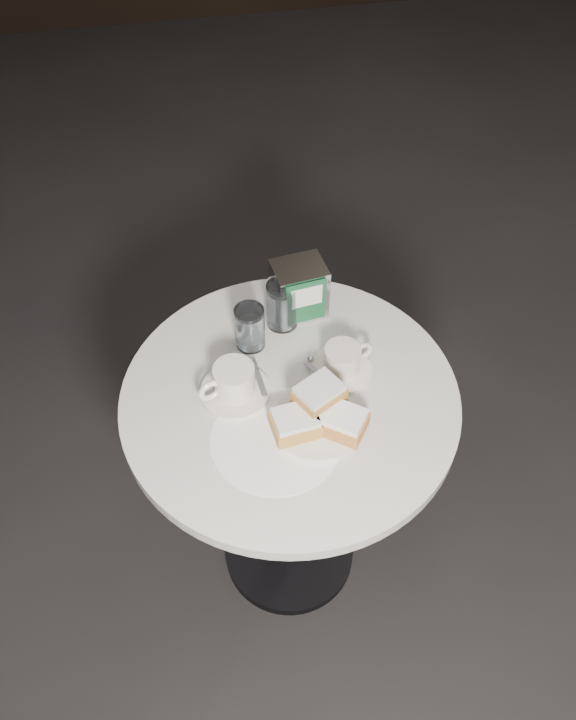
# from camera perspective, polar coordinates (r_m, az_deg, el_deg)

# --- Properties ---
(ground) EXTENTS (7.00, 7.00, 0.00)m
(ground) POSITION_cam_1_polar(r_m,az_deg,el_deg) (2.08, 0.11, -15.41)
(ground) COLOR black
(ground) RESTS_ON ground
(cafe_table) EXTENTS (0.70, 0.70, 0.74)m
(cafe_table) POSITION_cam_1_polar(r_m,az_deg,el_deg) (1.60, 0.14, -7.11)
(cafe_table) COLOR black
(cafe_table) RESTS_ON ground
(sugar_spill) EXTENTS (0.33, 0.33, 0.00)m
(sugar_spill) POSITION_cam_1_polar(r_m,az_deg,el_deg) (1.38, -0.98, -6.41)
(sugar_spill) COLOR white
(sugar_spill) RESTS_ON cafe_table
(beignet_plate) EXTENTS (0.21, 0.21, 0.09)m
(beignet_plate) POSITION_cam_1_polar(r_m,az_deg,el_deg) (1.37, 2.48, -4.59)
(beignet_plate) COLOR silver
(beignet_plate) RESTS_ON cafe_table
(coffee_cup_left) EXTENTS (0.19, 0.19, 0.08)m
(coffee_cup_left) POSITION_cam_1_polar(r_m,az_deg,el_deg) (1.42, -4.43, -1.86)
(coffee_cup_left) COLOR silver
(coffee_cup_left) RESTS_ON cafe_table
(coffee_cup_right) EXTENTS (0.16, 0.16, 0.07)m
(coffee_cup_right) POSITION_cam_1_polar(r_m,az_deg,el_deg) (1.47, 4.45, -0.11)
(coffee_cup_right) COLOR white
(coffee_cup_right) RESTS_ON cafe_table
(water_glass_left) EXTENTS (0.08, 0.08, 0.10)m
(water_glass_left) POSITION_cam_1_polar(r_m,az_deg,el_deg) (1.50, -3.11, 2.62)
(water_glass_left) COLOR silver
(water_glass_left) RESTS_ON cafe_table
(water_glass_right) EXTENTS (0.07, 0.07, 0.11)m
(water_glass_right) POSITION_cam_1_polar(r_m,az_deg,el_deg) (1.54, -0.48, 4.47)
(water_glass_right) COLOR silver
(water_glass_right) RESTS_ON cafe_table
(napkin_dispenser) EXTENTS (0.12, 0.11, 0.13)m
(napkin_dispenser) POSITION_cam_1_polar(r_m,az_deg,el_deg) (1.56, 0.90, 5.74)
(napkin_dispenser) COLOR silver
(napkin_dispenser) RESTS_ON cafe_table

